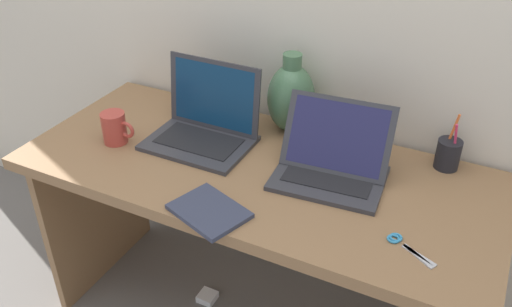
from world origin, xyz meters
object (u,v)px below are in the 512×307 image
object	(u,v)px
green_vase	(291,97)
scissors	(403,244)
pen_cup	(448,154)
laptop_left	(206,120)
notebook_stack	(209,211)
laptop_right	(333,159)
coffee_mug	(115,128)
power_brick	(207,297)

from	to	relation	value
green_vase	scissors	distance (m)	0.67
green_vase	pen_cup	world-z (taller)	green_vase
laptop_left	green_vase	bearing A→B (deg)	38.38
notebook_stack	scissors	world-z (taller)	notebook_stack
laptop_right	coffee_mug	distance (m)	0.74
laptop_right	scissors	distance (m)	0.36
laptop_left	laptop_right	distance (m)	0.46
notebook_stack	scissors	distance (m)	0.53
pen_cup	scissors	xyz separation A→B (m)	(-0.03, -0.42, -0.05)
laptop_left	pen_cup	xyz separation A→B (m)	(0.77, 0.18, -0.02)
pen_cup	green_vase	bearing A→B (deg)	179.90
green_vase	notebook_stack	world-z (taller)	green_vase
green_vase	power_brick	xyz separation A→B (m)	(-0.23, -0.24, -0.85)
green_vase	power_brick	size ratio (longest dim) A/B	4.04
scissors	laptop_left	bearing A→B (deg)	161.86
green_vase	scissors	size ratio (longest dim) A/B	2.03
notebook_stack	scissors	bearing A→B (deg)	12.02
green_vase	pen_cup	distance (m)	0.54
laptop_right	pen_cup	size ratio (longest dim) A/B	1.93
notebook_stack	power_brick	world-z (taller)	notebook_stack
laptop_left	green_vase	world-z (taller)	green_vase
green_vase	coffee_mug	distance (m)	0.60
coffee_mug	scissors	distance (m)	1.00
pen_cup	notebook_stack	bearing A→B (deg)	-135.86
scissors	power_brick	world-z (taller)	scissors
notebook_stack	coffee_mug	bearing A→B (deg)	158.18
pen_cup	laptop_left	bearing A→B (deg)	-166.65
laptop_right	scissors	bearing A→B (deg)	-38.65
laptop_right	coffee_mug	bearing A→B (deg)	-169.07
coffee_mug	pen_cup	distance (m)	1.09
laptop_right	notebook_stack	distance (m)	0.41
laptop_left	laptop_right	bearing A→B (deg)	-2.53
power_brick	laptop_left	bearing A→B (deg)	87.58
laptop_right	green_vase	world-z (taller)	green_vase
laptop_left	power_brick	size ratio (longest dim) A/B	4.93
green_vase	power_brick	distance (m)	0.92
laptop_left	green_vase	size ratio (longest dim) A/B	1.22
scissors	power_brick	distance (m)	1.05
notebook_stack	pen_cup	distance (m)	0.77
laptop_right	coffee_mug	xyz separation A→B (m)	(-0.72, -0.14, -0.01)
scissors	laptop_right	bearing A→B (deg)	141.35
laptop_left	scissors	xyz separation A→B (m)	(0.74, -0.24, -0.07)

